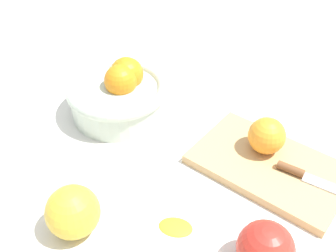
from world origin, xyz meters
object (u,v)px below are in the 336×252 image
cutting_board (269,166)px  apple_front_right_2 (265,249)px  bowl (119,94)px  knife (310,178)px  orange_on_board (267,136)px  apple_front_left (73,212)px

cutting_board → apple_front_right_2: (0.04, -0.18, 0.03)m
bowl → knife: 0.39m
cutting_board → apple_front_right_2: bearing=-76.4°
bowl → orange_on_board: size_ratio=3.08×
orange_on_board → knife: size_ratio=0.41×
bowl → apple_front_right_2: bearing=-29.5°
bowl → apple_front_left: size_ratio=2.50×
bowl → apple_front_right_2: (0.36, -0.20, -0.01)m
apple_front_right_2 → knife: bearing=82.1°
apple_front_left → bowl: bearing=109.5°
orange_on_board → apple_front_right_2: (0.06, -0.21, -0.01)m
orange_on_board → knife: orange_on_board is taller
orange_on_board → bowl: bearing=-178.5°
apple_front_left → knife: bearing=40.3°
cutting_board → apple_front_left: apple_front_left is taller
orange_on_board → apple_front_left: bearing=-125.5°
apple_front_left → apple_front_right_2: bearing=14.6°
knife → apple_front_left: (-0.29, -0.24, 0.02)m
apple_front_right_2 → apple_front_left: size_ratio=0.98×
cutting_board → orange_on_board: size_ratio=3.97×
apple_front_right_2 → apple_front_left: (-0.26, -0.07, 0.00)m
knife → apple_front_left: apple_front_left is taller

